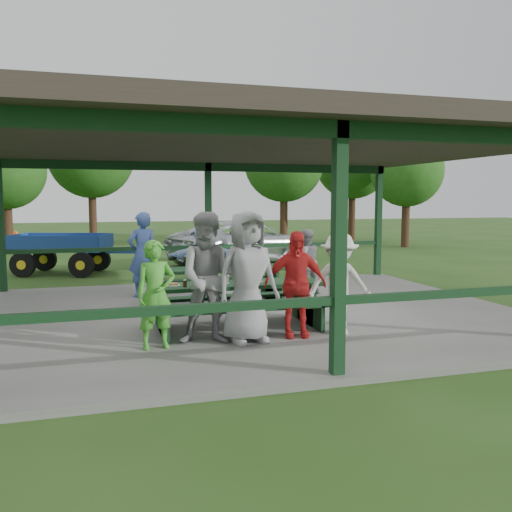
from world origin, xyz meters
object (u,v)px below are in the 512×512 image
object	(u,v)px
contestant_grey_left	(210,278)
pickup_truck	(246,242)
contestant_white_fedora	(339,284)
picnic_table_far	(217,281)
contestant_grey_mid	(247,277)
farm_trailer	(62,253)
spectator_lblue	(205,259)
spectator_blue	(142,254)
contestant_green	(156,295)
picnic_table_near	(237,299)
spectator_grey	(306,261)
contestant_red	(295,284)

from	to	relation	value
contestant_grey_left	pickup_truck	size ratio (longest dim) A/B	0.36
contestant_white_fedora	picnic_table_far	bearing A→B (deg)	131.02
contestant_grey_mid	farm_trailer	xyz separation A→B (m)	(-3.06, 9.29, -0.44)
picnic_table_far	contestant_grey_left	bearing A→B (deg)	-104.56
contestant_grey_mid	pickup_truck	xyz separation A→B (m)	(2.80, 10.15, -0.33)
spectator_lblue	spectator_blue	xyz separation A→B (m)	(-1.27, 0.47, 0.08)
contestant_green	contestant_grey_left	distance (m)	0.81
contestant_white_fedora	farm_trailer	xyz separation A→B (m)	(-4.56, 9.23, -0.26)
contestant_white_fedora	picnic_table_near	bearing A→B (deg)	166.24
contestant_grey_left	contestant_white_fedora	bearing A→B (deg)	11.60
contestant_white_fedora	spectator_lblue	bearing A→B (deg)	126.37
picnic_table_near	contestant_grey_left	bearing A→B (deg)	-127.57
spectator_blue	farm_trailer	size ratio (longest dim) A/B	0.50
picnic_table_near	spectator_blue	distance (m)	3.63
contestant_green	spectator_lblue	distance (m)	4.02
spectator_blue	pickup_truck	bearing A→B (deg)	-143.56
picnic_table_near	contestant_grey_mid	bearing A→B (deg)	-94.58
contestant_white_fedora	farm_trailer	distance (m)	10.30
picnic_table_far	contestant_white_fedora	xyz separation A→B (m)	(1.31, -2.82, 0.32)
picnic_table_near	contestant_grey_left	xyz separation A→B (m)	(-0.61, -0.79, 0.48)
contestant_white_fedora	spectator_grey	xyz separation A→B (m)	(0.86, 3.53, -0.07)
picnic_table_far	spectator_grey	distance (m)	2.30
farm_trailer	contestant_green	bearing A→B (deg)	-59.67
picnic_table_far	pickup_truck	distance (m)	7.74
contestant_green	spectator_blue	world-z (taller)	spectator_blue
contestant_grey_mid	spectator_blue	size ratio (longest dim) A/B	1.06
picnic_table_near	contestant_grey_mid	world-z (taller)	contestant_grey_mid
contestant_grey_mid	contestant_white_fedora	xyz separation A→B (m)	(1.50, 0.06, -0.18)
contestant_grey_left	pickup_truck	distance (m)	10.61
spectator_lblue	contestant_white_fedora	bearing A→B (deg)	111.85
farm_trailer	spectator_lblue	bearing A→B (deg)	-40.26
contestant_grey_mid	spectator_grey	size ratio (longest dim) A/B	1.34
picnic_table_near	picnic_table_far	world-z (taller)	same
picnic_table_near	pickup_truck	bearing A→B (deg)	73.59
picnic_table_near	contestant_grey_left	size ratio (longest dim) A/B	1.46
picnic_table_far	pickup_truck	world-z (taller)	pickup_truck
spectator_grey	pickup_truck	world-z (taller)	spectator_grey
contestant_grey_left	farm_trailer	size ratio (longest dim) A/B	0.53
contestant_green	contestant_white_fedora	world-z (taller)	contestant_white_fedora
picnic_table_far	farm_trailer	world-z (taller)	farm_trailer
picnic_table_far	contestant_green	bearing A→B (deg)	-118.08
picnic_table_far	contestant_red	world-z (taller)	contestant_red
contestant_red	spectator_lblue	size ratio (longest dim) A/B	0.98
spectator_blue	spectator_grey	bearing A→B (deg)	149.33
spectator_blue	spectator_grey	xyz separation A→B (m)	(3.51, -0.68, -0.19)
contestant_green	farm_trailer	size ratio (longest dim) A/B	0.42
picnic_table_far	spectator_lblue	size ratio (longest dim) A/B	1.59
contestant_grey_left	spectator_blue	world-z (taller)	contestant_grey_left
picnic_table_near	picnic_table_far	xyz separation A→B (m)	(0.12, 2.00, -0.00)
contestant_grey_left	contestant_white_fedora	xyz separation A→B (m)	(2.04, -0.03, -0.17)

